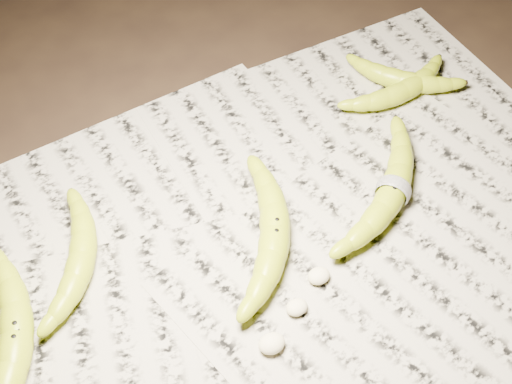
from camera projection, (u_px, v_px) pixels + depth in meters
name	position (u px, v px, depth m)	size (l,w,h in m)	color
ground	(281.00, 217.00, 0.98)	(3.00, 3.00, 0.00)	black
newspaper_patch	(278.00, 228.00, 0.97)	(0.90, 0.70, 0.01)	#A49E8D
banana_left_a	(15.00, 336.00, 0.84)	(0.23, 0.07, 0.04)	#AFC418
banana_left_b	(81.00, 256.00, 0.91)	(0.19, 0.06, 0.04)	#AFC418
banana_center	(275.00, 232.00, 0.93)	(0.22, 0.07, 0.04)	#AFC418
banana_taped	(393.00, 190.00, 0.98)	(0.24, 0.06, 0.04)	#AFC418
banana_upper_a	(403.00, 90.00, 1.11)	(0.18, 0.05, 0.03)	#AFC418
banana_upper_b	(401.00, 78.00, 1.13)	(0.16, 0.05, 0.03)	#AFC418
measuring_tape	(393.00, 190.00, 0.98)	(0.05, 0.05, 0.00)	white
flesh_chunk_a	(272.00, 342.00, 0.84)	(0.03, 0.03, 0.02)	beige
flesh_chunk_b	(297.00, 306.00, 0.88)	(0.03, 0.02, 0.02)	beige
flesh_chunk_c	(319.00, 274.00, 0.91)	(0.03, 0.02, 0.02)	beige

